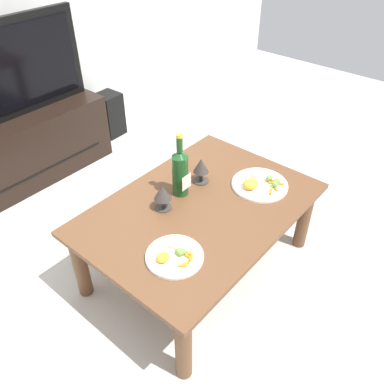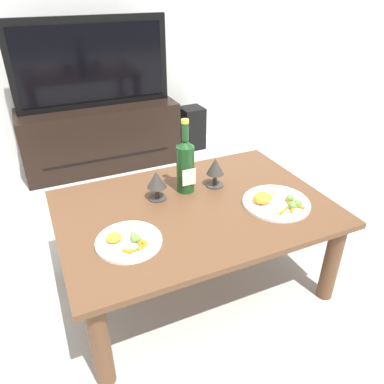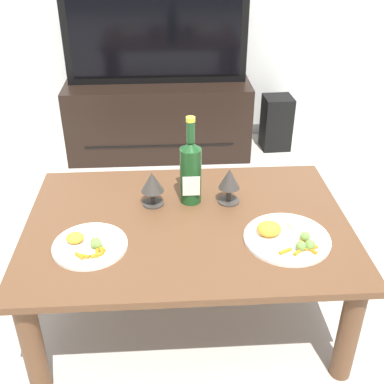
{
  "view_description": "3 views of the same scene",
  "coord_description": "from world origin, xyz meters",
  "px_view_note": "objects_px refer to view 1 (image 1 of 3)",
  "views": [
    {
      "loc": [
        -1.15,
        -0.93,
        1.66
      ],
      "look_at": [
        -0.03,
        0.03,
        0.51
      ],
      "focal_mm": 37.56,
      "sensor_mm": 36.0,
      "label": 1
    },
    {
      "loc": [
        -0.56,
        -1.21,
        1.27
      ],
      "look_at": [
        -0.01,
        0.01,
        0.49
      ],
      "focal_mm": 34.78,
      "sensor_mm": 36.0,
      "label": 2
    },
    {
      "loc": [
        -0.07,
        -1.41,
        1.38
      ],
      "look_at": [
        0.02,
        0.04,
        0.52
      ],
      "focal_mm": 45.12,
      "sensor_mm": 36.0,
      "label": 3
    }
  ],
  "objects_px": {
    "tv_stand": "(25,147)",
    "tv_screen": "(3,72)",
    "goblet_right": "(201,167)",
    "dinner_plate_right": "(259,184)",
    "dining_table": "(200,217)",
    "goblet_left": "(163,194)",
    "wine_bottle": "(180,171)",
    "floor_speaker": "(110,114)",
    "dinner_plate_left": "(174,255)"
  },
  "relations": [
    {
      "from": "tv_screen",
      "to": "dinner_plate_right",
      "type": "xyz_separation_m",
      "value": [
        0.43,
        -1.57,
        -0.32
      ]
    },
    {
      "from": "tv_stand",
      "to": "tv_screen",
      "type": "height_order",
      "value": "tv_screen"
    },
    {
      "from": "goblet_right",
      "to": "dinner_plate_left",
      "type": "bearing_deg",
      "value": -152.25
    },
    {
      "from": "goblet_left",
      "to": "goblet_right",
      "type": "height_order",
      "value": "goblet_right"
    },
    {
      "from": "tv_screen",
      "to": "goblet_left",
      "type": "height_order",
      "value": "tv_screen"
    },
    {
      "from": "dining_table",
      "to": "goblet_left",
      "type": "xyz_separation_m",
      "value": [
        -0.12,
        0.13,
        0.15
      ]
    },
    {
      "from": "wine_bottle",
      "to": "dinner_plate_left",
      "type": "relative_size",
      "value": 1.38
    },
    {
      "from": "tv_screen",
      "to": "goblet_left",
      "type": "xyz_separation_m",
      "value": [
        -0.02,
        -1.32,
        -0.25
      ]
    },
    {
      "from": "tv_screen",
      "to": "wine_bottle",
      "type": "height_order",
      "value": "tv_screen"
    },
    {
      "from": "dining_table",
      "to": "goblet_left",
      "type": "relative_size",
      "value": 8.58
    },
    {
      "from": "wine_bottle",
      "to": "dinner_plate_left",
      "type": "xyz_separation_m",
      "value": [
        -0.34,
        -0.27,
        -0.12
      ]
    },
    {
      "from": "dining_table",
      "to": "floor_speaker",
      "type": "relative_size",
      "value": 3.28
    },
    {
      "from": "dining_table",
      "to": "tv_screen",
      "type": "xyz_separation_m",
      "value": [
        -0.1,
        1.44,
        0.4
      ]
    },
    {
      "from": "floor_speaker",
      "to": "dinner_plate_left",
      "type": "bearing_deg",
      "value": -123.7
    },
    {
      "from": "floor_speaker",
      "to": "dinner_plate_right",
      "type": "relative_size",
      "value": 1.2
    },
    {
      "from": "tv_screen",
      "to": "dinner_plate_left",
      "type": "bearing_deg",
      "value": -97.96
    },
    {
      "from": "dinner_plate_left",
      "to": "dinner_plate_right",
      "type": "distance_m",
      "value": 0.65
    },
    {
      "from": "floor_speaker",
      "to": "dinner_plate_left",
      "type": "xyz_separation_m",
      "value": [
        -0.98,
        -1.6,
        0.26
      ]
    },
    {
      "from": "dining_table",
      "to": "goblet_left",
      "type": "height_order",
      "value": "goblet_left"
    },
    {
      "from": "dinner_plate_right",
      "to": "dining_table",
      "type": "bearing_deg",
      "value": 158.15
    },
    {
      "from": "tv_stand",
      "to": "goblet_right",
      "type": "bearing_deg",
      "value": -78.62
    },
    {
      "from": "floor_speaker",
      "to": "wine_bottle",
      "type": "relative_size",
      "value": 1.03
    },
    {
      "from": "tv_screen",
      "to": "floor_speaker",
      "type": "distance_m",
      "value": 0.96
    },
    {
      "from": "wine_bottle",
      "to": "dinner_plate_right",
      "type": "xyz_separation_m",
      "value": [
        0.3,
        -0.27,
        -0.12
      ]
    },
    {
      "from": "floor_speaker",
      "to": "dinner_plate_left",
      "type": "distance_m",
      "value": 1.9
    },
    {
      "from": "floor_speaker",
      "to": "wine_bottle",
      "type": "xyz_separation_m",
      "value": [
        -0.64,
        -1.33,
        0.38
      ]
    },
    {
      "from": "dinner_plate_right",
      "to": "tv_screen",
      "type": "bearing_deg",
      "value": 105.17
    },
    {
      "from": "dinner_plate_left",
      "to": "dining_table",
      "type": "bearing_deg",
      "value": 21.67
    },
    {
      "from": "tv_stand",
      "to": "dinner_plate_right",
      "type": "bearing_deg",
      "value": -74.86
    },
    {
      "from": "floor_speaker",
      "to": "wine_bottle",
      "type": "bearing_deg",
      "value": -117.77
    },
    {
      "from": "tv_stand",
      "to": "floor_speaker",
      "type": "height_order",
      "value": "tv_stand"
    },
    {
      "from": "wine_bottle",
      "to": "goblet_left",
      "type": "bearing_deg",
      "value": -173.89
    },
    {
      "from": "dining_table",
      "to": "dinner_plate_right",
      "type": "distance_m",
      "value": 0.36
    },
    {
      "from": "goblet_right",
      "to": "dinner_plate_right",
      "type": "distance_m",
      "value": 0.31
    },
    {
      "from": "tv_screen",
      "to": "goblet_left",
      "type": "relative_size",
      "value": 8.05
    },
    {
      "from": "dining_table",
      "to": "floor_speaker",
      "type": "distance_m",
      "value": 1.62
    },
    {
      "from": "wine_bottle",
      "to": "goblet_right",
      "type": "bearing_deg",
      "value": -6.11
    },
    {
      "from": "dinner_plate_right",
      "to": "floor_speaker",
      "type": "bearing_deg",
      "value": 78.26
    },
    {
      "from": "dining_table",
      "to": "tv_stand",
      "type": "relative_size",
      "value": 1.01
    },
    {
      "from": "tv_screen",
      "to": "dining_table",
      "type": "bearing_deg",
      "value": -85.86
    },
    {
      "from": "dining_table",
      "to": "wine_bottle",
      "type": "relative_size",
      "value": 3.38
    },
    {
      "from": "tv_screen",
      "to": "dinner_plate_left",
      "type": "distance_m",
      "value": 1.62
    },
    {
      "from": "goblet_left",
      "to": "dinner_plate_left",
      "type": "relative_size",
      "value": 0.54
    },
    {
      "from": "tv_stand",
      "to": "tv_screen",
      "type": "xyz_separation_m",
      "value": [
        -0.0,
        -0.0,
        0.53
      ]
    },
    {
      "from": "tv_stand",
      "to": "dinner_plate_left",
      "type": "xyz_separation_m",
      "value": [
        -0.22,
        -1.57,
        0.2
      ]
    },
    {
      "from": "goblet_right",
      "to": "dinner_plate_left",
      "type": "relative_size",
      "value": 0.56
    },
    {
      "from": "floor_speaker",
      "to": "wine_bottle",
      "type": "distance_m",
      "value": 1.52
    },
    {
      "from": "dining_table",
      "to": "wine_bottle",
      "type": "distance_m",
      "value": 0.25
    },
    {
      "from": "tv_stand",
      "to": "goblet_left",
      "type": "bearing_deg",
      "value": -90.76
    },
    {
      "from": "dining_table",
      "to": "goblet_right",
      "type": "distance_m",
      "value": 0.26
    }
  ]
}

